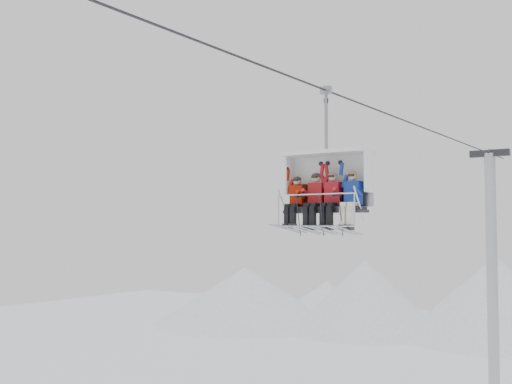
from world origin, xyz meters
The scene contains 7 objects.
lift_tower_right centered at (0.00, 22.00, 5.78)m, with size 2.00×1.80×13.48m.
haul_cable centered at (0.00, 0.00, 13.30)m, with size 0.06×0.06×50.00m, color #29292E.
chairlift_carrier centered at (0.00, 3.70, 10.71)m, with size 2.55×1.17×3.98m.
skier_far_left centered at (-0.89, 3.39, 10.21)m, with size 0.40×1.69×1.61m.
skier_center_left centered at (-0.27, 3.40, 10.24)m, with size 0.44×1.69×1.72m.
skier_center_right centered at (0.25, 3.40, 10.24)m, with size 0.44×1.69×1.72m.
skier_far_right centered at (0.85, 3.40, 10.24)m, with size 0.44×1.69×1.72m.
Camera 1 is at (8.31, -12.46, 9.40)m, focal length 45.00 mm.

